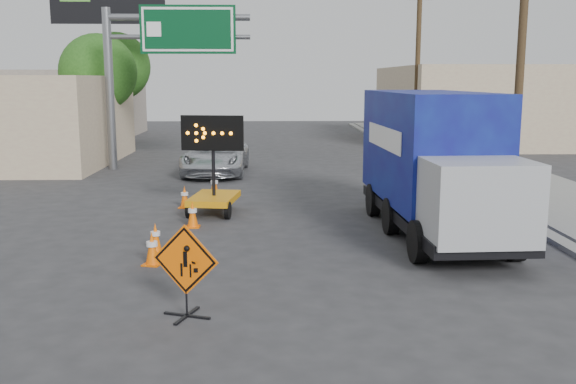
{
  "coord_description": "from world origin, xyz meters",
  "views": [
    {
      "loc": [
        0.36,
        -9.78,
        3.87
      ],
      "look_at": [
        0.68,
        2.15,
        1.75
      ],
      "focal_mm": 40.0,
      "sensor_mm": 36.0,
      "label": 1
    }
  ],
  "objects_px": {
    "construction_sign": "(186,269)",
    "arrow_board": "(214,192)",
    "box_truck": "(434,171)",
    "pickup_truck": "(216,156)"
  },
  "relations": [
    {
      "from": "arrow_board",
      "to": "pickup_truck",
      "type": "distance_m",
      "value": 8.0
    },
    {
      "from": "pickup_truck",
      "to": "construction_sign",
      "type": "bearing_deg",
      "value": -85.46
    },
    {
      "from": "pickup_truck",
      "to": "box_truck",
      "type": "relative_size",
      "value": 0.7
    },
    {
      "from": "construction_sign",
      "to": "arrow_board",
      "type": "bearing_deg",
      "value": 111.72
    },
    {
      "from": "construction_sign",
      "to": "pickup_truck",
      "type": "bearing_deg",
      "value": 112.98
    },
    {
      "from": "arrow_board",
      "to": "pickup_truck",
      "type": "height_order",
      "value": "arrow_board"
    },
    {
      "from": "pickup_truck",
      "to": "box_truck",
      "type": "bearing_deg",
      "value": -57.58
    },
    {
      "from": "construction_sign",
      "to": "box_truck",
      "type": "relative_size",
      "value": 0.21
    },
    {
      "from": "construction_sign",
      "to": "arrow_board",
      "type": "height_order",
      "value": "arrow_board"
    },
    {
      "from": "pickup_truck",
      "to": "box_truck",
      "type": "xyz_separation_m",
      "value": [
        6.34,
        -10.57,
        0.87
      ]
    }
  ]
}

